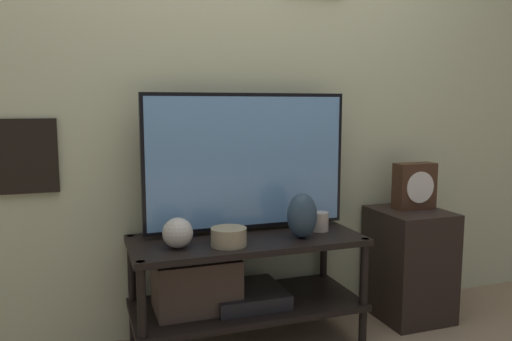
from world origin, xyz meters
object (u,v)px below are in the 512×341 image
candle_jar (320,222)px  television (247,162)px  vase_wide_bowl (229,237)px  vase_round_glass (178,233)px  mantel_clock (415,186)px  vase_urn_stoneware (302,216)px

candle_jar → television: bearing=162.7°
vase_wide_bowl → vase_round_glass: 0.23m
candle_jar → mantel_clock: size_ratio=0.37×
television → vase_round_glass: bearing=-155.4°
candle_jar → mantel_clock: mantel_clock is taller
vase_round_glass → mantel_clock: (1.38, 0.14, 0.12)m
television → mantel_clock: 1.01m
vase_wide_bowl → mantel_clock: 1.18m
vase_urn_stoneware → mantel_clock: bearing=12.3°
vase_wide_bowl → vase_urn_stoneware: size_ratio=0.75×
television → mantel_clock: size_ratio=4.05×
candle_jar → vase_round_glass: bearing=-174.9°
television → candle_jar: 0.49m
mantel_clock → vase_wide_bowl: bearing=-171.0°
vase_urn_stoneware → mantel_clock: (0.78, 0.17, 0.08)m
television → vase_round_glass: size_ratio=7.57×
television → vase_round_glass: (-0.39, -0.18, -0.29)m
vase_urn_stoneware → mantel_clock: mantel_clock is taller
vase_wide_bowl → vase_urn_stoneware: vase_urn_stoneware is taller
vase_urn_stoneware → vase_wide_bowl: bearing=-178.0°
vase_wide_bowl → vase_urn_stoneware: (0.38, 0.01, 0.07)m
candle_jar → vase_wide_bowl: bearing=-168.3°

